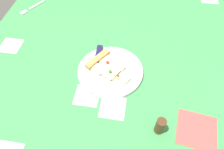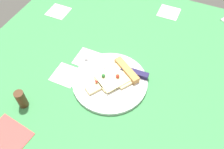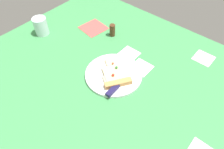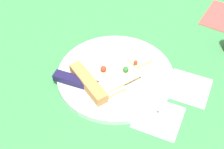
% 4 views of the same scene
% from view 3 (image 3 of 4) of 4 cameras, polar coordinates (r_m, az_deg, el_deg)
% --- Properties ---
extents(ground_plane, '(1.25, 1.25, 0.03)m').
position_cam_3_polar(ground_plane, '(0.95, -4.52, -2.78)').
color(ground_plane, '#3D8C4C').
rests_on(ground_plane, ground).
extents(plate, '(0.26, 0.26, 0.01)m').
position_cam_3_polar(plate, '(0.96, 0.45, 0.06)').
color(plate, silver).
rests_on(plate, ground_plane).
extents(pizza_slice, '(0.16, 0.19, 0.03)m').
position_cam_3_polar(pizza_slice, '(0.93, 0.92, -0.51)').
color(pizza_slice, beige).
rests_on(pizza_slice, plate).
extents(knife, '(0.24, 0.03, 0.02)m').
position_cam_3_polar(knife, '(0.91, 2.45, -2.03)').
color(knife, silver).
rests_on(knife, plate).
extents(drinking_glass, '(0.07, 0.07, 0.10)m').
position_cam_3_polar(drinking_glass, '(1.23, -18.86, 12.41)').
color(drinking_glass, silver).
rests_on(drinking_glass, ground_plane).
extents(pepper_shaker, '(0.03, 0.03, 0.07)m').
position_cam_3_polar(pepper_shaker, '(1.16, 0.09, 12.00)').
color(pepper_shaker, '#4C2D19').
rests_on(pepper_shaker, ground_plane).
extents(napkin, '(0.15, 0.15, 0.00)m').
position_cam_3_polar(napkin, '(1.23, -5.10, 12.63)').
color(napkin, '#E54C47').
rests_on(napkin, ground_plane).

